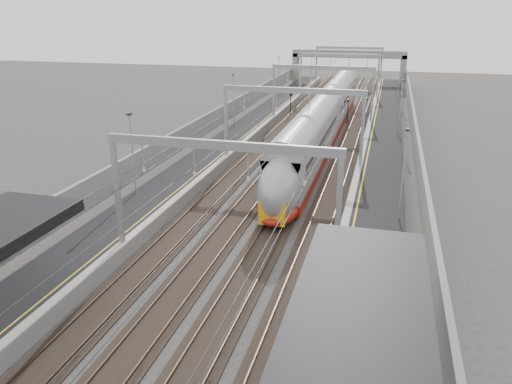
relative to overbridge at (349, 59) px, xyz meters
The scene contains 11 objects.
platform_left 55.79m from the overbridge, 98.28° to the right, with size 4.00×120.00×1.00m, color black.
platform_right 55.79m from the overbridge, 81.72° to the right, with size 4.00×120.00×1.00m, color black.
tracks 55.25m from the overbridge, 90.00° to the right, with size 11.40×140.00×0.20m.
overhead_line 48.39m from the overbridge, 90.00° to the right, with size 13.00×140.00×6.60m.
overbridge is the anchor object (origin of this frame).
wall_left 56.25m from the overbridge, 101.51° to the right, with size 0.30×120.00×3.20m, color slate.
wall_right 56.25m from the overbridge, 78.49° to the right, with size 0.30×120.00×3.20m, color slate.
train 48.21m from the overbridge, 88.21° to the right, with size 2.87×52.25×4.53m.
signal_green 32.48m from the overbridge, 99.25° to the right, with size 0.32×0.32×3.48m.
signal_red_near 36.10m from the overbridge, 84.90° to the right, with size 0.32×0.32×3.48m.
signal_red_far 34.36m from the overbridge, 80.93° to the right, with size 0.32×0.32×3.48m.
Camera 1 is at (8.29, -1.93, 13.87)m, focal length 35.00 mm.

